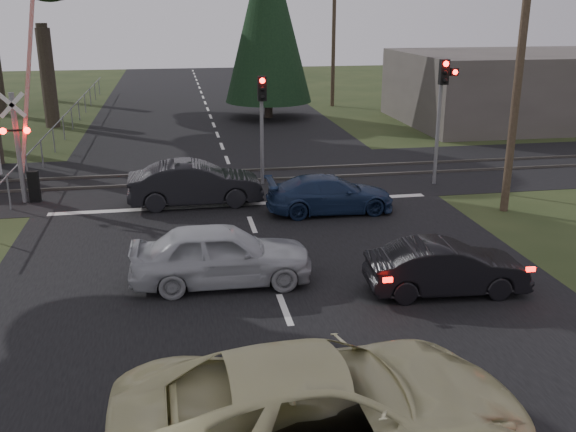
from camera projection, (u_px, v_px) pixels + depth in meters
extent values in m
plane|color=#243216|center=(285.00, 310.00, 14.47)|extent=(120.00, 120.00, 0.00)
cube|color=black|center=(239.00, 190.00, 23.82)|extent=(14.00, 100.00, 0.01)
cube|color=black|center=(234.00, 177.00, 25.69)|extent=(120.00, 8.00, 0.01)
cube|color=silver|center=(244.00, 204.00, 22.13)|extent=(13.00, 0.35, 0.00)
cube|color=#59544C|center=(236.00, 181.00, 24.93)|extent=(120.00, 0.12, 0.10)
cube|color=#59544C|center=(232.00, 171.00, 26.42)|extent=(120.00, 0.12, 0.10)
cylinder|color=slate|center=(18.00, 149.00, 21.79)|extent=(0.18, 0.18, 3.80)
cube|color=white|center=(12.00, 105.00, 21.23)|extent=(0.88, 0.03, 0.88)
cube|color=white|center=(12.00, 105.00, 21.23)|extent=(0.88, 0.03, 0.88)
cube|color=black|center=(15.00, 130.00, 21.51)|extent=(0.90, 0.06, 0.06)
sphere|color=#FF0C07|center=(3.00, 131.00, 21.38)|extent=(0.22, 0.22, 0.22)
sphere|color=#FF0C07|center=(27.00, 130.00, 21.51)|extent=(0.22, 0.22, 0.22)
cube|color=black|center=(34.00, 187.00, 22.27)|extent=(0.35, 0.25, 1.10)
cube|color=red|center=(28.00, 86.00, 21.23)|extent=(1.16, 0.10, 5.93)
cylinder|color=slate|center=(437.00, 135.00, 24.10)|extent=(0.14, 0.14, 3.80)
cube|color=black|center=(444.00, 72.00, 23.20)|extent=(0.32, 0.24, 0.90)
sphere|color=#FF0C07|center=(446.00, 64.00, 22.99)|extent=(0.20, 0.20, 0.20)
sphere|color=black|center=(445.00, 72.00, 23.08)|extent=(0.18, 0.18, 0.18)
sphere|color=black|center=(445.00, 81.00, 23.17)|extent=(0.18, 0.18, 0.18)
cube|color=black|center=(454.00, 72.00, 23.27)|extent=(0.28, 0.22, 0.28)
sphere|color=#FF0C07|center=(455.00, 72.00, 23.15)|extent=(0.18, 0.18, 0.18)
cylinder|color=slate|center=(262.00, 143.00, 24.24)|extent=(0.14, 0.14, 3.20)
cube|color=black|center=(262.00, 89.00, 23.43)|extent=(0.32, 0.24, 0.90)
sphere|color=#FF0C07|center=(262.00, 81.00, 23.21)|extent=(0.20, 0.20, 0.20)
sphere|color=black|center=(262.00, 89.00, 23.31)|extent=(0.18, 0.18, 0.18)
sphere|color=black|center=(263.00, 97.00, 23.40)|extent=(0.18, 0.18, 0.18)
cylinder|color=#4C3D2D|center=(519.00, 74.00, 20.09)|extent=(0.26, 0.26, 9.00)
cylinder|color=#4C3D2D|center=(334.00, 38.00, 42.54)|extent=(0.26, 0.26, 9.00)
cylinder|color=#4C3D2D|center=(275.00, 27.00, 65.93)|extent=(0.26, 0.26, 9.00)
cylinder|color=#473D33|center=(48.00, 79.00, 35.51)|extent=(0.80, 0.80, 5.40)
cylinder|color=#473D33|center=(46.00, 63.00, 45.47)|extent=(0.80, 0.80, 5.40)
cylinder|color=#473D33|center=(269.00, 101.00, 39.06)|extent=(0.50, 0.50, 2.00)
cone|color=black|center=(268.00, 15.00, 37.50)|extent=(5.20, 5.20, 10.00)
cube|color=#59514C|center=(524.00, 87.00, 37.42)|extent=(14.00, 10.00, 4.00)
imported|color=beige|center=(324.00, 410.00, 9.44)|extent=(6.28, 3.05, 1.72)
imported|color=black|center=(446.00, 268.00, 15.17)|extent=(3.87, 1.58, 1.25)
imported|color=#A4A7AC|center=(221.00, 254.00, 15.64)|extent=(4.46, 1.87, 1.51)
imported|color=#182849|center=(330.00, 194.00, 21.15)|extent=(4.23, 1.74, 1.22)
imported|color=black|center=(195.00, 184.00, 21.91)|extent=(4.55, 1.64, 1.49)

